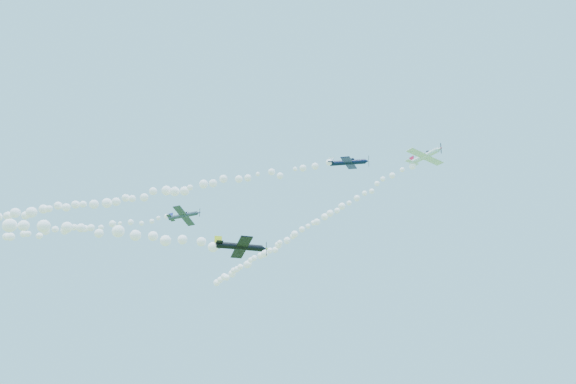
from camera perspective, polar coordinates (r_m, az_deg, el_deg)
The scene contains 7 objects.
plane_white at distance 85.99m, azimuth 15.94°, elevation 4.11°, with size 7.14×7.59×2.80m.
smoke_trail_white at distance 114.57m, azimuth 0.19°, elevation -5.51°, with size 73.99×35.39×3.08m, color white, non-canonical shape.
plane_navy at distance 71.66m, azimuth 7.22°, elevation 3.50°, with size 6.10×6.42×2.41m.
smoke_trail_navy at distance 83.14m, azimuth -16.84°, elevation -0.29°, with size 62.91×19.59×2.49m, color white, non-canonical shape.
plane_grey at distance 90.98m, azimuth -12.22°, elevation -2.74°, with size 6.50×6.87×1.78m.
smoke_trail_grey at distance 111.09m, azimuth -29.50°, elevation -4.57°, with size 65.38×23.53×3.01m, color white, non-canonical shape.
plane_black at distance 69.14m, azimuth -5.59°, elevation -6.47°, with size 7.22×7.06×2.24m.
Camera 1 is at (44.00, -65.17, 9.00)m, focal length 30.00 mm.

